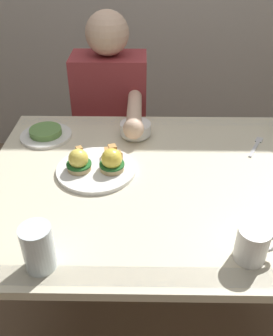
% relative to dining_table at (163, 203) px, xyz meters
% --- Properties ---
extents(ground_plane, '(6.00, 6.00, 0.00)m').
position_rel_dining_table_xyz_m(ground_plane, '(0.00, 0.00, -0.63)').
color(ground_plane, '#7F664C').
extents(dining_table, '(1.20, 0.90, 0.74)m').
position_rel_dining_table_xyz_m(dining_table, '(0.00, 0.00, 0.00)').
color(dining_table, beige).
rests_on(dining_table, ground_plane).
extents(eggs_benedict_plate, '(0.27, 0.27, 0.09)m').
position_rel_dining_table_xyz_m(eggs_benedict_plate, '(-0.23, 0.04, 0.13)').
color(eggs_benedict_plate, white).
rests_on(eggs_benedict_plate, dining_table).
extents(fruit_bowl, '(0.12, 0.12, 0.06)m').
position_rel_dining_table_xyz_m(fruit_bowl, '(-0.10, 0.28, 0.14)').
color(fruit_bowl, white).
rests_on(fruit_bowl, dining_table).
extents(coffee_mug, '(0.11, 0.08, 0.09)m').
position_rel_dining_table_xyz_m(coffee_mug, '(0.20, -0.34, 0.16)').
color(coffee_mug, white).
rests_on(coffee_mug, dining_table).
extents(fork, '(0.09, 0.15, 0.00)m').
position_rel_dining_table_xyz_m(fork, '(0.36, 0.21, 0.11)').
color(fork, silver).
rests_on(fork, dining_table).
extents(water_glass_far, '(0.08, 0.08, 0.13)m').
position_rel_dining_table_xyz_m(water_glass_far, '(-0.32, -0.37, 0.16)').
color(water_glass_far, silver).
rests_on(water_glass_far, dining_table).
extents(side_plate, '(0.20, 0.20, 0.04)m').
position_rel_dining_table_xyz_m(side_plate, '(-0.45, 0.27, 0.12)').
color(side_plate, white).
rests_on(side_plate, dining_table).
extents(diner_person, '(0.34, 0.54, 1.14)m').
position_rel_dining_table_xyz_m(diner_person, '(-0.22, 0.60, 0.02)').
color(diner_person, '#33333D').
rests_on(diner_person, ground_plane).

